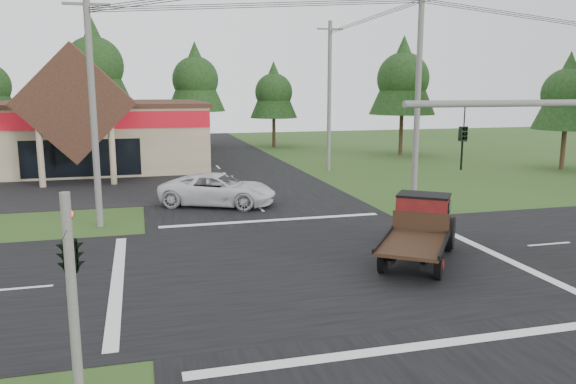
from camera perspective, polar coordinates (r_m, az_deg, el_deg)
name	(u,v)px	position (r m, az deg, el deg)	size (l,w,h in m)	color
ground	(317,264)	(20.68, 2.97, -7.33)	(120.00, 120.00, 0.00)	#2B4819
road_ns	(317,264)	(20.68, 2.97, -7.31)	(12.00, 120.00, 0.02)	black
road_ew	(317,264)	(20.68, 2.97, -7.30)	(120.00, 12.00, 0.02)	black
parking_apron	(10,191)	(39.05, -26.40, 0.13)	(28.00, 14.00, 0.02)	black
cvs_building	(12,134)	(49.36, -26.25, 5.35)	(30.40, 18.20, 9.19)	gray
traffic_signal_corner	(69,235)	(11.82, -21.37, -4.04)	(0.53, 2.48, 4.40)	#595651
utility_pole_nw	(93,109)	(26.80, -19.20, 7.93)	(2.00, 0.30, 10.50)	#595651
utility_pole_ne	(418,96)	(30.20, 13.05, 9.43)	(2.00, 0.30, 11.50)	#595651
utility_pole_n	(329,96)	(43.09, 4.21, 9.74)	(2.00, 0.30, 11.20)	#595651
tree_row_c	(94,63)	(59.89, -19.12, 12.29)	(7.28, 7.28, 13.13)	#332316
tree_row_d	(195,77)	(61.03, -9.39, 11.41)	(6.16, 6.16, 11.11)	#332316
tree_row_e	(274,90)	(60.38, -1.46, 10.28)	(5.04, 5.04, 9.09)	#332316
tree_side_ne	(403,76)	(54.35, 11.61, 11.46)	(6.16, 6.16, 11.11)	#332316
tree_side_e_near	(568,92)	(48.76, 26.58, 9.11)	(5.04, 5.04, 9.09)	#332316
antique_flatbed_truck	(418,230)	(21.13, 13.11, -3.83)	(2.19, 5.73, 2.40)	#4F0B12
white_pickup	(218,190)	(30.80, -7.11, 0.24)	(2.88, 6.26, 1.74)	silver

